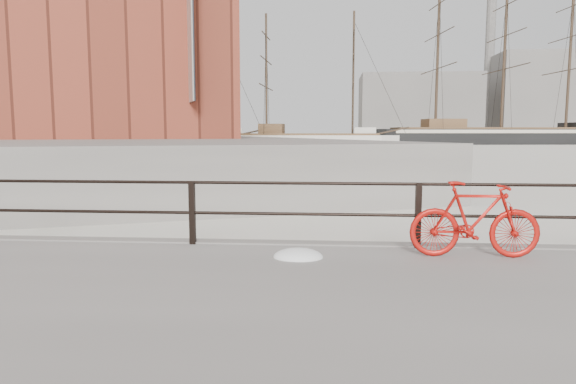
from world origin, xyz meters
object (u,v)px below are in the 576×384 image
(barque_black, at_px, (500,144))
(schooner_left, at_px, (180,146))
(schooner_mid, at_px, (309,146))
(bicycle, at_px, (475,219))
(workboat_far, at_px, (98,153))

(barque_black, relative_size, schooner_left, 1.99)
(barque_black, xyz_separation_m, schooner_mid, (-34.16, -14.71, 0.00))
(bicycle, relative_size, schooner_left, 0.07)
(bicycle, bearing_deg, workboat_far, 120.47)
(barque_black, bearing_deg, bicycle, -116.56)
(bicycle, bearing_deg, schooner_mid, 94.08)
(bicycle, relative_size, barque_black, 0.03)
(bicycle, xyz_separation_m, barque_black, (29.03, 88.79, -0.89))
(schooner_mid, xyz_separation_m, schooner_left, (-19.88, -3.14, 0.00))
(bicycle, height_order, schooner_left, schooner_left)
(workboat_far, bearing_deg, schooner_mid, 15.71)
(barque_black, bearing_deg, schooner_mid, -165.16)
(schooner_left, xyz_separation_m, workboat_far, (-0.63, -27.15, 0.00))
(schooner_left, bearing_deg, barque_black, -4.71)
(bicycle, xyz_separation_m, schooner_left, (-25.01, 70.94, -0.89))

